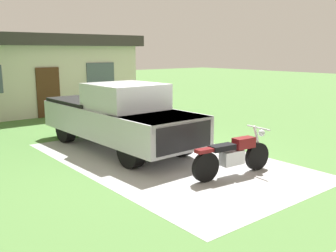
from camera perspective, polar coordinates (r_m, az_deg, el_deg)
The scene contains 5 objects.
ground_plane at distance 9.91m, azimuth -0.38°, elevation -5.07°, with size 80.00×80.00×0.00m, color #4E783B.
driveway_pad at distance 9.91m, azimuth -0.38°, elevation -5.06°, with size 4.44×7.59×0.01m, color #A6A6A6.
motorcycle at distance 8.70m, azimuth 9.77°, elevation -4.34°, with size 2.21×0.70×1.09m.
pickup_truck at distance 11.02m, azimuth -7.65°, elevation 1.57°, with size 2.17×5.68×1.90m.
neighbor_house at distance 19.26m, azimuth -20.42°, elevation 7.56°, with size 9.60×5.60×3.50m.
Camera 1 is at (-5.91, -7.46, 2.78)m, focal length 40.64 mm.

